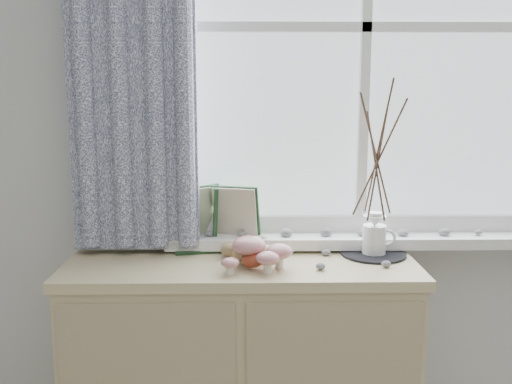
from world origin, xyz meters
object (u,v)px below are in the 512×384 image
(botanical_book, at_px, (215,219))
(twig_pitcher, at_px, (377,155))
(sideboard, at_px, (242,376))
(toadstool_cluster, at_px, (258,251))

(botanical_book, distance_m, twig_pitcher, 0.61)
(twig_pitcher, bearing_deg, sideboard, -166.76)
(sideboard, relative_size, twig_pitcher, 1.92)
(sideboard, distance_m, toadstool_cluster, 0.49)
(botanical_book, height_order, toadstool_cluster, botanical_book)
(toadstool_cluster, relative_size, twig_pitcher, 0.37)
(sideboard, bearing_deg, twig_pitcher, 8.16)
(sideboard, height_order, twig_pitcher, twig_pitcher)
(toadstool_cluster, bearing_deg, botanical_book, 126.42)
(sideboard, relative_size, botanical_book, 3.40)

